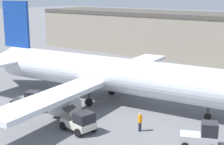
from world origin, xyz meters
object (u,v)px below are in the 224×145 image
at_px(airplane, 105,74).
at_px(baggage_tug, 202,136).
at_px(pushback_tug, 28,102).
at_px(belt_loader_truck, 80,121).
at_px(ground_crew_worker, 140,121).

height_order(airplane, baggage_tug, airplane).
bearing_deg(pushback_tug, airplane, 39.87).
bearing_deg(baggage_tug, airplane, 136.57).
bearing_deg(airplane, baggage_tug, -25.75).
relative_size(baggage_tug, pushback_tug, 0.97).
bearing_deg(belt_loader_truck, airplane, 122.95).
xyz_separation_m(baggage_tug, pushback_tug, (-18.78, -2.89, 0.04)).
height_order(baggage_tug, pushback_tug, pushback_tug).
distance_m(belt_loader_truck, pushback_tug, 8.39).
bearing_deg(ground_crew_worker, baggage_tug, -76.78).
xyz_separation_m(ground_crew_worker, pushback_tug, (-12.81, -2.60, 0.07)).
xyz_separation_m(airplane, pushback_tug, (-4.58, -7.79, -2.32)).
distance_m(airplane, baggage_tug, 15.21).
relative_size(baggage_tug, belt_loader_truck, 0.96).
distance_m(ground_crew_worker, pushback_tug, 13.07).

